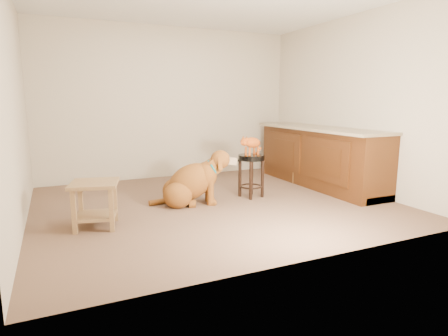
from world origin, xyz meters
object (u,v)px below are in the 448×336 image
side_table (95,198)px  golden_retriever (192,183)px  padded_stool (251,167)px  wood_stool (299,159)px  tabby_kitten (251,143)px

side_table → golden_retriever: golden_retriever is taller
padded_stool → wood_stool: wood_stool is taller
padded_stool → side_table: 2.19m
wood_stool → padded_stool: bearing=-154.0°
wood_stool → tabby_kitten: tabby_kitten is taller
padded_stool → golden_retriever: 0.90m
golden_retriever → tabby_kitten: size_ratio=2.60×
tabby_kitten → wood_stool: bearing=11.4°
tabby_kitten → golden_retriever: bearing=165.7°
padded_stool → side_table: padded_stool is taller
golden_retriever → tabby_kitten: tabby_kitten is taller
golden_retriever → side_table: bearing=-146.8°
side_table → padded_stool: bearing=11.6°
padded_stool → wood_stool: size_ratio=0.84×
golden_retriever → tabby_kitten: (0.88, 0.00, 0.48)m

